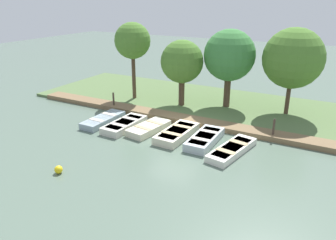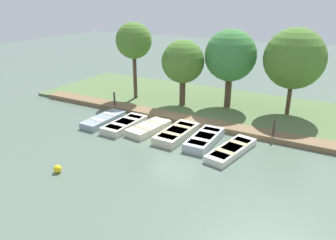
{
  "view_description": "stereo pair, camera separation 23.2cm",
  "coord_description": "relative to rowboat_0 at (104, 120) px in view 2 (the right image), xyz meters",
  "views": [
    {
      "loc": [
        14.89,
        7.61,
        6.94
      ],
      "look_at": [
        0.32,
        -0.23,
        0.65
      ],
      "focal_mm": 35.0,
      "sensor_mm": 36.0,
      "label": 1
    },
    {
      "loc": [
        14.78,
        7.81,
        6.94
      ],
      "look_at": [
        0.32,
        -0.23,
        0.65
      ],
      "focal_mm": 35.0,
      "sensor_mm": 36.0,
      "label": 2
    }
  ],
  "objects": [
    {
      "name": "shore_bank",
      "position": [
        -6.03,
        4.13,
        -0.1
      ],
      "size": [
        8.0,
        24.0,
        0.18
      ],
      "color": "#567042",
      "rests_on": "ground_plane"
    },
    {
      "name": "mooring_post_near",
      "position": [
        -2.3,
        -0.97,
        0.38
      ],
      "size": [
        0.12,
        0.12,
        1.14
      ],
      "color": "#47382D",
      "rests_on": "ground_plane"
    },
    {
      "name": "rowboat_0",
      "position": [
        0.0,
        0.0,
        0.0
      ],
      "size": [
        2.95,
        1.09,
        0.39
      ],
      "rotation": [
        0.0,
        0.0,
        -0.02
      ],
      "color": "#8C9EA8",
      "rests_on": "ground_plane"
    },
    {
      "name": "mooring_post_far",
      "position": [
        -2.3,
        9.17,
        0.38
      ],
      "size": [
        0.12,
        0.12,
        1.14
      ],
      "color": "#47382D",
      "rests_on": "ground_plane"
    },
    {
      "name": "buoy",
      "position": [
        5.47,
        2.04,
        -0.02
      ],
      "size": [
        0.34,
        0.34,
        0.34
      ],
      "color": "yellow",
      "rests_on": "ground_plane"
    },
    {
      "name": "rowboat_1",
      "position": [
        0.08,
        1.56,
        0.01
      ],
      "size": [
        2.94,
        1.25,
        0.42
      ],
      "rotation": [
        0.0,
        0.0,
        -0.03
      ],
      "color": "beige",
      "rests_on": "ground_plane"
    },
    {
      "name": "rowboat_4",
      "position": [
        -0.23,
        6.25,
        0.02
      ],
      "size": [
        2.91,
        1.14,
        0.44
      ],
      "rotation": [
        0.0,
        0.0,
        0.01
      ],
      "color": "#B2BCC1",
      "rests_on": "ground_plane"
    },
    {
      "name": "dock_walkway",
      "position": [
        -2.44,
        4.13,
        -0.05
      ],
      "size": [
        1.08,
        21.53,
        0.28
      ],
      "color": "brown",
      "rests_on": "ground_plane"
    },
    {
      "name": "park_tree_center",
      "position": [
        -5.88,
        5.44,
        3.27
      ],
      "size": [
        3.2,
        3.2,
        5.1
      ],
      "color": "#4C3828",
      "rests_on": "ground_plane"
    },
    {
      "name": "park_tree_far_left",
      "position": [
        -4.6,
        -0.89,
        3.92
      ],
      "size": [
        2.41,
        2.41,
        5.36
      ],
      "color": "#4C3828",
      "rests_on": "ground_plane"
    },
    {
      "name": "rowboat_3",
      "position": [
        -0.21,
        4.69,
        0.02
      ],
      "size": [
        3.03,
        1.32,
        0.43
      ],
      "rotation": [
        0.0,
        0.0,
        -0.04
      ],
      "color": "beige",
      "rests_on": "ground_plane"
    },
    {
      "name": "rowboat_2",
      "position": [
        -0.17,
        2.99,
        0.0
      ],
      "size": [
        2.78,
        1.49,
        0.4
      ],
      "rotation": [
        0.0,
        0.0,
        -0.15
      ],
      "color": "beige",
      "rests_on": "ground_plane"
    },
    {
      "name": "park_tree_right",
      "position": [
        -6.24,
        9.14,
        3.36
      ],
      "size": [
        3.51,
        3.51,
        5.32
      ],
      "color": "#4C3828",
      "rests_on": "ground_plane"
    },
    {
      "name": "park_tree_left",
      "position": [
        -4.74,
        2.73,
        2.83
      ],
      "size": [
        2.72,
        2.72,
        4.41
      ],
      "color": "#4C3828",
      "rests_on": "ground_plane"
    },
    {
      "name": "ground_plane",
      "position": [
        -1.03,
        4.13,
        -0.19
      ],
      "size": [
        80.0,
        80.0,
        0.0
      ],
      "primitive_type": "plane",
      "color": "#566B5B"
    },
    {
      "name": "rowboat_5",
      "position": [
        0.21,
        7.81,
        -0.02
      ],
      "size": [
        3.38,
        1.58,
        0.35
      ],
      "rotation": [
        0.0,
        0.0,
        -0.19
      ],
      "color": "silver",
      "rests_on": "ground_plane"
    }
  ]
}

